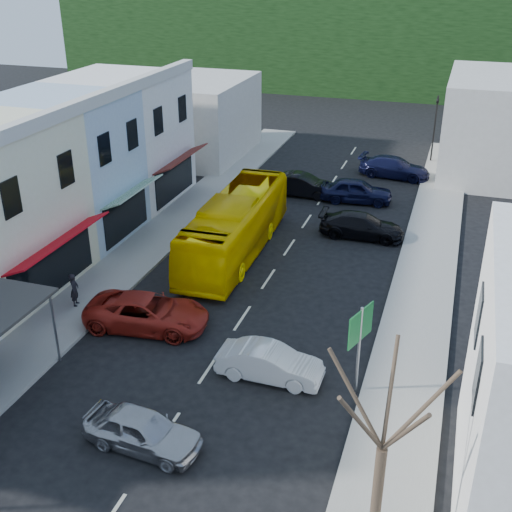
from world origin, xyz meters
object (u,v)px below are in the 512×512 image
at_px(car_white, 270,363).
at_px(street_tree, 382,449).
at_px(car_silver, 142,430).
at_px(traffic_signal, 434,130).
at_px(bus, 236,227).
at_px(car_red, 147,313).
at_px(pedestrian_left, 74,288).
at_px(direction_sign, 359,351).

bearing_deg(car_white, street_tree, -143.86).
xyz_separation_m(car_silver, traffic_signal, (6.70, 35.56, 1.88)).
xyz_separation_m(bus, car_silver, (2.17, -15.25, -0.85)).
height_order(car_white, traffic_signal, traffic_signal).
distance_m(bus, car_red, 8.51).
xyz_separation_m(bus, car_white, (5.06, -10.28, -0.85)).
relative_size(pedestrian_left, direction_sign, 0.46).
xyz_separation_m(car_white, direction_sign, (3.33, 0.14, 1.13)).
xyz_separation_m(bus, direction_sign, (8.39, -10.14, 0.28)).
bearing_deg(direction_sign, car_red, -170.45).
height_order(car_red, street_tree, street_tree).
distance_m(bus, traffic_signal, 22.19).
bearing_deg(car_silver, direction_sign, -45.66).
relative_size(bus, car_red, 2.52).
bearing_deg(car_silver, street_tree, -99.12).
bearing_deg(direction_sign, street_tree, -56.73).
bearing_deg(pedestrian_left, car_silver, -152.82).
relative_size(bus, traffic_signal, 2.25).
distance_m(car_red, direction_sign, 9.71).
relative_size(street_tree, traffic_signal, 1.49).
distance_m(bus, car_white, 11.49).
bearing_deg(street_tree, traffic_signal, 91.82).
xyz_separation_m(car_silver, street_tree, (7.89, -1.98, 3.14)).
distance_m(car_red, traffic_signal, 30.45).
relative_size(car_red, pedestrian_left, 2.71).
xyz_separation_m(street_tree, traffic_signal, (-1.19, 37.54, -1.26)).
distance_m(direction_sign, street_tree, 7.55).
bearing_deg(bus, traffic_signal, 64.87).
height_order(bus, pedestrian_left, bus).
xyz_separation_m(direction_sign, street_tree, (1.67, -7.08, 2.01)).
distance_m(bus, pedestrian_left, 9.38).
height_order(bus, traffic_signal, traffic_signal).
bearing_deg(car_red, pedestrian_left, 75.82).
bearing_deg(car_silver, car_white, -25.22).
xyz_separation_m(car_silver, direction_sign, (6.22, 5.10, 1.13)).
relative_size(car_red, direction_sign, 1.26).
distance_m(car_red, pedestrian_left, 4.00).
relative_size(bus, car_silver, 2.64).
height_order(bus, street_tree, street_tree).
height_order(pedestrian_left, traffic_signal, traffic_signal).
bearing_deg(car_white, direction_sign, -87.27).
relative_size(car_silver, direction_sign, 1.20).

